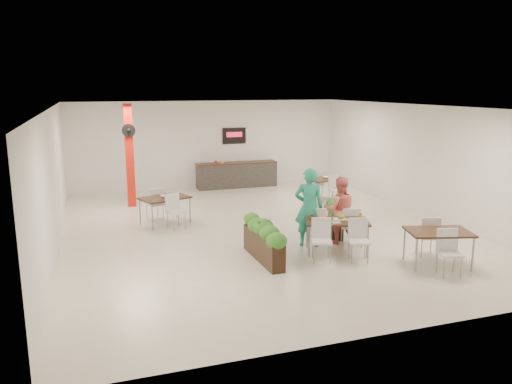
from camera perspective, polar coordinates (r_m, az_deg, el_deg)
ground at (r=13.23m, az=0.53°, el=-4.30°), size 12.00×12.00×0.00m
room_shell at (r=12.81m, az=0.55°, el=4.34°), size 10.10×12.10×3.22m
red_column at (r=15.97m, az=-14.26°, el=4.18°), size 0.40×0.41×3.20m
service_counter at (r=18.67m, az=-2.22°, el=2.05°), size 3.00×0.64×2.20m
main_table at (r=11.42m, az=9.18°, el=-3.79°), size 1.70×1.94×0.92m
diner_man at (r=11.74m, az=6.07°, el=-1.75°), size 0.80×0.65×1.87m
diner_woman at (r=12.12m, az=9.51°, el=-2.05°), size 0.95×0.84×1.61m
planter_left at (r=10.83m, az=0.84°, el=-5.24°), size 0.44×1.89×0.99m
planter_right at (r=13.08m, az=9.04°, el=-2.47°), size 0.89×1.62×0.89m
side_table_a at (r=13.85m, az=-10.39°, el=-1.05°), size 1.48×1.66×0.92m
side_table_b at (r=16.59m, az=8.01°, el=1.17°), size 1.32×1.67×0.92m
side_table_c at (r=11.17m, az=20.13°, el=-4.77°), size 1.48×1.67×0.92m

